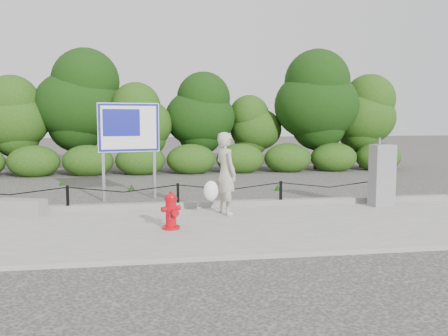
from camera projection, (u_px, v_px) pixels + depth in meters
name	position (u px, v px, depth m)	size (l,w,h in m)	color
ground	(178.00, 212.00, 11.18)	(90.00, 90.00, 0.00)	#2D2B28
sidewalk	(184.00, 230.00, 9.21)	(14.00, 4.00, 0.08)	gray
curb	(178.00, 205.00, 11.22)	(14.00, 0.22, 0.14)	slate
chain_barrier	(178.00, 193.00, 11.14)	(10.06, 0.06, 0.60)	black
treeline	(181.00, 109.00, 19.81)	(20.16, 3.98, 4.99)	black
fire_hydrant	(171.00, 211.00, 9.06)	(0.45, 0.45, 0.73)	#BC0711
pedestrian	(225.00, 174.00, 10.44)	(0.84, 0.77, 1.82)	#A9A491
concrete_block	(21.00, 207.00, 10.37)	(1.10, 0.38, 0.35)	gray
utility_cabinet	(382.00, 175.00, 11.44)	(0.62, 0.46, 1.64)	gray
advertising_sign	(129.00, 132.00, 12.63)	(1.61, 0.41, 2.60)	slate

